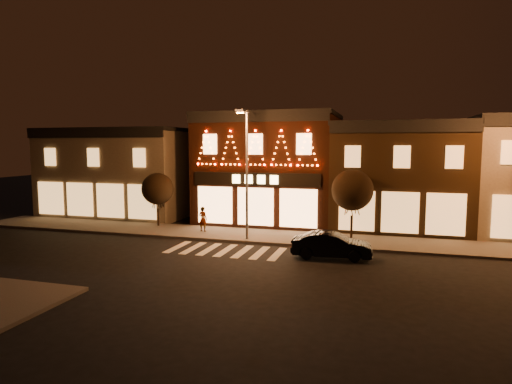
% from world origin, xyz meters
% --- Properties ---
extents(ground, '(120.00, 120.00, 0.00)m').
position_xyz_m(ground, '(0.00, 0.00, 0.00)').
color(ground, black).
rests_on(ground, ground).
extents(sidewalk_far, '(44.00, 4.00, 0.15)m').
position_xyz_m(sidewalk_far, '(2.00, 8.00, 0.07)').
color(sidewalk_far, '#47423D').
rests_on(sidewalk_far, ground).
extents(building_left, '(12.20, 8.28, 7.30)m').
position_xyz_m(building_left, '(-13.00, 13.99, 3.66)').
color(building_left, brown).
rests_on(building_left, ground).
extents(building_pulp, '(10.20, 8.34, 8.30)m').
position_xyz_m(building_pulp, '(0.00, 13.98, 4.16)').
color(building_pulp, black).
rests_on(building_pulp, ground).
extents(building_right_a, '(9.20, 8.28, 7.50)m').
position_xyz_m(building_right_a, '(9.50, 13.99, 3.76)').
color(building_right_a, '#382613').
rests_on(building_right_a, ground).
extents(streetlamp_mid, '(0.51, 1.80, 7.85)m').
position_xyz_m(streetlamp_mid, '(0.44, 6.39, 4.76)').
color(streetlamp_mid, '#59595E').
rests_on(streetlamp_mid, sidewalk_far).
extents(tree_left, '(2.28, 2.28, 3.81)m').
position_xyz_m(tree_left, '(-7.06, 9.09, 2.81)').
color(tree_left, black).
rests_on(tree_left, sidewalk_far).
extents(tree_right, '(2.57, 2.57, 4.29)m').
position_xyz_m(tree_right, '(6.60, 8.76, 3.15)').
color(tree_right, black).
rests_on(tree_right, sidewalk_far).
extents(dark_sedan, '(4.23, 1.68, 1.37)m').
position_xyz_m(dark_sedan, '(5.92, 4.02, 0.68)').
color(dark_sedan, black).
rests_on(dark_sedan, ground).
extents(pedestrian, '(0.67, 0.49, 1.68)m').
position_xyz_m(pedestrian, '(-3.13, 8.05, 0.99)').
color(pedestrian, gray).
rests_on(pedestrian, sidewalk_far).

